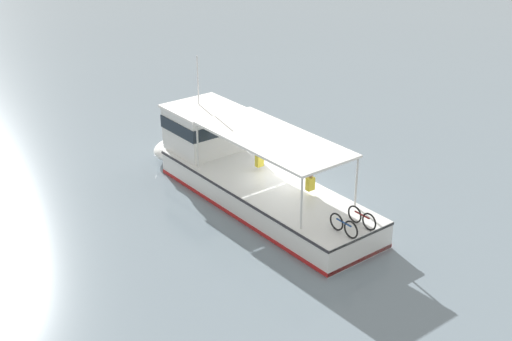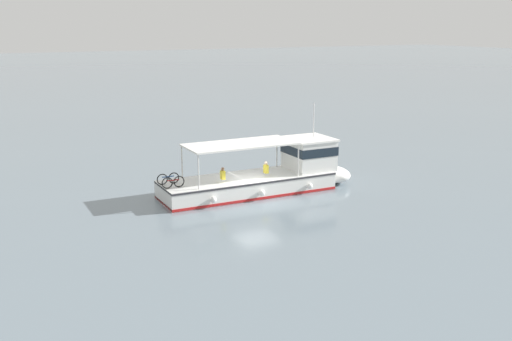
{
  "view_description": "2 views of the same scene",
  "coord_description": "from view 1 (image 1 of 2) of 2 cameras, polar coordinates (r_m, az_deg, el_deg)",
  "views": [
    {
      "loc": [
        18.73,
        -16.95,
        12.94
      ],
      "look_at": [
        -0.64,
        -1.29,
        1.4
      ],
      "focal_mm": 47.22,
      "sensor_mm": 36.0,
      "label": 1
    },
    {
      "loc": [
        15.71,
        29.91,
        10.17
      ],
      "look_at": [
        -0.64,
        -1.29,
        1.4
      ],
      "focal_mm": 41.46,
      "sensor_mm": 36.0,
      "label": 2
    }
  ],
  "objects": [
    {
      "name": "ground_plane",
      "position": [
        28.38,
        2.84,
        -2.3
      ],
      "size": [
        400.0,
        400.0,
        0.0
      ],
      "primitive_type": "plane",
      "color": "slate"
    },
    {
      "name": "ferry_main",
      "position": [
        28.36,
        -1.26,
        -0.02
      ],
      "size": [
        12.91,
        3.73,
        5.32
      ],
      "color": "white",
      "rests_on": "ground"
    }
  ]
}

